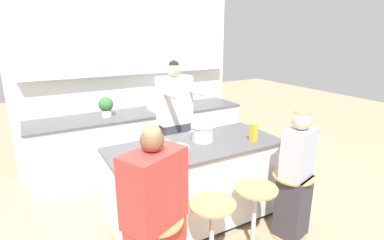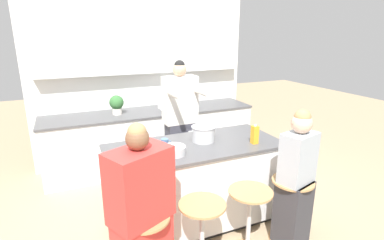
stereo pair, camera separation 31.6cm
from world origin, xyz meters
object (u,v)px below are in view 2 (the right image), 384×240
Objects in this scene: bar_stool_center_left at (202,233)px; person_cooking at (180,129)px; bar_stool_rightmost at (290,206)px; coffee_cup_near at (144,147)px; bar_stool_center_right at (249,218)px; person_wrapped_blanket at (142,218)px; person_seated_near at (295,184)px; microwave at (176,99)px; kitchen_island at (195,183)px; coffee_cup_far at (165,143)px; cooking_pot at (203,134)px; potted_plant at (117,104)px; banana_bunch at (147,143)px; juice_carton at (255,135)px; fruit_bowl at (174,150)px.

person_cooking is (0.38, 1.46, 0.46)m from bar_stool_center_left.
coffee_cup_near is at bearing 151.23° from bar_stool_rightmost.
bar_stool_center_right is at bearing -41.96° from coffee_cup_near.
person_cooking reaches higher than person_wrapped_blanket.
person_seated_near reaches higher than microwave.
person_cooking reaches higher than microwave.
bar_stool_center_right is 0.47× the size of person_wrapped_blanket.
bar_stool_center_right is 6.14× the size of coffee_cup_near.
kitchen_island is 17.07× the size of coffee_cup_far.
person_wrapped_blanket reaches higher than bar_stool_center_right.
microwave reaches higher than cooking_pot.
coffee_cup_far is at bearing 170.33° from kitchen_island.
kitchen_island is 6.55× the size of potted_plant.
banana_bunch reaches higher than bar_stool_center_left.
bar_stool_center_right is at bearing -126.47° from juice_carton.
coffee_cup_far is (-0.07, 0.76, 0.58)m from bar_stool_center_left.
juice_carton reaches higher than kitchen_island.
person_wrapped_blanket reaches higher than bar_stool_rightmost.
person_cooking is at bearing 115.74° from juice_carton.
kitchen_island is at bearing 28.03° from fruit_bowl.
kitchen_island is 5.35× the size of cooking_pot.
cooking_pot is at bearing 64.04° from bar_stool_center_left.
banana_bunch is at bearing 128.93° from bar_stool_center_right.
juice_carton is at bearing -16.42° from coffee_cup_far.
juice_carton is at bearing -59.07° from potted_plant.
person_cooking reaches higher than bar_stool_center_left.
fruit_bowl is at bearing 135.87° from bar_stool_center_right.
bar_stool_center_left is 2.48m from microwave.
cooking_pot reaches higher than kitchen_island.
banana_bunch is at bearing -121.53° from microwave.
kitchen_island is 2.74× the size of bar_stool_center_right.
coffee_cup_far is at bearing 34.56° from person_wrapped_blanket.
bar_stool_rightmost is (0.99, 0.02, 0.00)m from bar_stool_center_left.
person_seated_near is at bearing -72.66° from juice_carton.
banana_bunch is (-1.22, 0.88, 0.55)m from bar_stool_rightmost.
person_seated_near reaches higher than coffee_cup_near.
microwave is at bearing 65.54° from coffee_cup_far.
person_seated_near is at bearing -43.33° from kitchen_island.
fruit_bowl is 1.72× the size of banana_bunch.
potted_plant reaches higher than banana_bunch.
coffee_cup_near is 0.82× the size of banana_bunch.
banana_bunch is (-0.72, 0.89, 0.55)m from bar_stool_center_right.
bar_stool_center_left and bar_stool_rightmost have the same top height.
microwave is at bearing 98.96° from bar_stool_rightmost.
bar_stool_rightmost is at bearing 87.93° from person_seated_near.
potted_plant reaches higher than bar_stool_center_right.
bar_stool_center_left is 6.14× the size of coffee_cup_near.
kitchen_island is 0.73m from bar_stool_center_right.
coffee_cup_near is 1.63m from potted_plant.
coffee_cup_near is at bearing 177.28° from kitchen_island.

